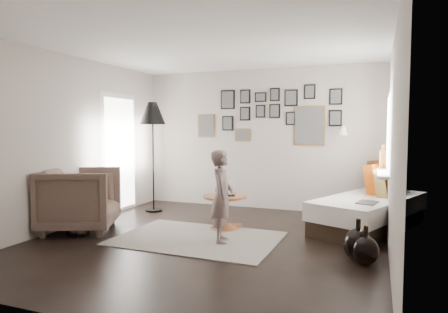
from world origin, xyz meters
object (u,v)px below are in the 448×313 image
at_px(daybed, 369,206).
at_px(demijohn_small, 365,250).
at_px(armchair, 80,199).
at_px(floor_lamp, 153,117).
at_px(pedestal_table, 225,213).
at_px(magazine_basket, 78,222).
at_px(child, 222,196).
at_px(vase, 220,186).
at_px(demijohn_large, 358,245).

bearing_deg(daybed, demijohn_small, -66.57).
bearing_deg(armchair, floor_lamp, -34.33).
bearing_deg(pedestal_table, floor_lamp, 156.07).
distance_m(armchair, floor_lamp, 2.03).
distance_m(armchair, magazine_basket, 0.36).
bearing_deg(demijohn_small, child, 171.79).
relative_size(pedestal_table, demijohn_small, 1.47).
height_order(daybed, magazine_basket, daybed).
distance_m(vase, magazine_basket, 2.10).
bearing_deg(demijohn_large, armchair, -179.25).
xyz_separation_m(floor_lamp, demijohn_small, (3.68, -1.67, -1.53)).
bearing_deg(demijohn_small, daybed, 89.93).
bearing_deg(floor_lamp, pedestal_table, -23.93).
xyz_separation_m(armchair, child, (2.15, 0.19, 0.15)).
relative_size(floor_lamp, child, 1.61).
bearing_deg(demijohn_large, magazine_basket, -176.23).
distance_m(floor_lamp, child, 2.59).
bearing_deg(child, daybed, -67.52).
height_order(floor_lamp, demijohn_large, floor_lamp).
xyz_separation_m(floor_lamp, magazine_basket, (-0.15, -1.79, -1.51)).
xyz_separation_m(daybed, armchair, (-3.95, -1.71, 0.13)).
height_order(pedestal_table, daybed, daybed).
bearing_deg(demijohn_small, magazine_basket, -178.11).
bearing_deg(demijohn_small, armchair, 178.99).
height_order(pedestal_table, vase, vase).
height_order(vase, daybed, daybed).
bearing_deg(daybed, child, -116.26).
relative_size(daybed, demijohn_large, 4.85).
height_order(armchair, child, child).
relative_size(vase, floor_lamp, 0.23).
relative_size(pedestal_table, magazine_basket, 1.72).
bearing_deg(daybed, armchair, -133.07).
distance_m(pedestal_table, daybed, 2.19).
distance_m(vase, armchair, 2.06).
distance_m(pedestal_table, armchair, 2.13).
bearing_deg(vase, armchair, -154.75).
distance_m(pedestal_table, magazine_basket, 2.10).
xyz_separation_m(vase, demijohn_small, (2.09, -0.94, -0.48)).
distance_m(pedestal_table, demijohn_large, 2.09).
height_order(pedestal_table, demijohn_small, pedestal_table).
distance_m(daybed, child, 2.37).
height_order(pedestal_table, armchair, armchair).
distance_m(floor_lamp, demijohn_small, 4.32).
distance_m(armchair, demijohn_small, 3.96).
xyz_separation_m(vase, demijohn_large, (2.01, -0.82, -0.46)).
xyz_separation_m(demijohn_small, child, (-1.80, 0.26, 0.45)).
distance_m(daybed, floor_lamp, 3.93).
relative_size(pedestal_table, demijohn_large, 1.34).
height_order(daybed, armchair, daybed).
xyz_separation_m(daybed, magazine_basket, (-3.83, -1.91, -0.15)).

